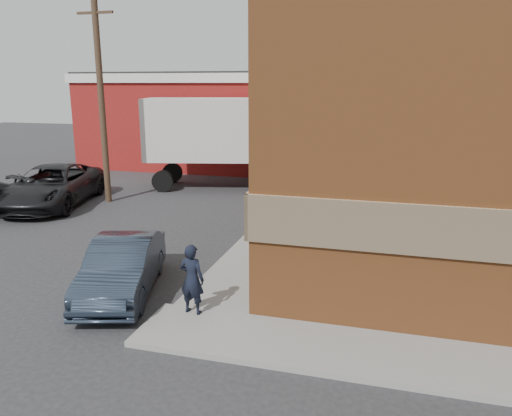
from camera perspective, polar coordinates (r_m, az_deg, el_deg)
The scene contains 8 objects.
ground at distance 11.60m, azimuth -8.06°, elevation -11.55°, with size 90.00×90.00×0.00m, color #28282B.
sidewalk_west at distance 19.54m, azimuth 4.14°, elevation -0.56°, with size 1.80×18.00×0.12m, color gray.
warehouse at distance 31.36m, azimuth -3.68°, elevation 10.09°, with size 16.30×8.30×5.60m.
utility_pole at distance 21.99m, azimuth -17.34°, elevation 12.84°, with size 2.00×0.26×9.00m.
man at distance 10.92m, azimuth -7.33°, elevation -8.05°, with size 0.57×0.37×1.56m, color black.
sedan at distance 12.55m, azimuth -15.03°, elevation -6.54°, with size 1.43×4.11×1.35m, color #273342.
suv_a at distance 22.42m, azimuth -22.29°, elevation 2.34°, with size 2.76×5.98×1.66m, color black.
box_truck at distance 24.21m, azimuth -2.54°, elevation 8.12°, with size 9.05×4.51×4.29m.
Camera 1 is at (4.32, -9.53, 5.00)m, focal length 35.00 mm.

